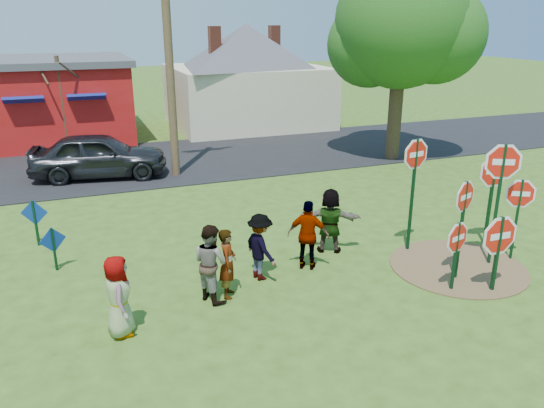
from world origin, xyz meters
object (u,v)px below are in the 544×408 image
Objects in this scene: utility_pole at (168,36)px; leafy_tree at (404,28)px; stop_sign_a at (457,243)px; person_a at (118,296)px; stop_sign_d at (494,178)px; stop_sign_c at (501,177)px; stop_sign_b at (415,166)px; suv at (99,155)px; person_b at (228,263)px.

leafy_tree is at bearing -4.77° from utility_pole.
stop_sign_a reaches higher than person_a.
leafy_tree is (9.19, -0.77, 0.20)m from utility_pole.
person_a is 11.59m from utility_pole.
person_a is at bearing -169.09° from stop_sign_d.
stop_sign_c is at bearing -110.58° from leafy_tree.
utility_pole is (-4.21, 8.97, 2.85)m from stop_sign_b.
utility_pole is at bearing 175.23° from leafy_tree.
stop_sign_b is 0.63× the size of suv.
stop_sign_a is at bearing -70.83° from utility_pole.
stop_sign_b is 5.23m from person_b.
person_a is 16.17m from leafy_tree.
stop_sign_d is 1.63× the size of person_a.
stop_sign_a is 1.11× the size of person_b.
stop_sign_c is 1.30m from stop_sign_d.
leafy_tree is at bearing -25.68° from person_b.
suv is (-8.28, 11.06, -1.33)m from stop_sign_c.
person_b is (2.30, 0.69, -0.03)m from person_a.
utility_pole reaches higher than person_b.
stop_sign_a is 0.56× the size of stop_sign_b.
utility_pole is at bearing 93.45° from stop_sign_a.
stop_sign_a reaches higher than person_b.
leafy_tree is (5.32, 10.36, 4.14)m from stop_sign_a.
suv is at bearing 152.29° from stop_sign_c.
leafy_tree is at bearing -87.20° from suv.
suv is (0.38, 11.01, 0.07)m from person_a.
stop_sign_c is 1.20× the size of stop_sign_d.
stop_sign_c is at bearing -133.38° from suv.
stop_sign_c reaches higher than person_a.
stop_sign_c reaches higher than stop_sign_b.
stop_sign_c is 10.71m from leafy_tree.
stop_sign_d is at bearing -65.29° from person_b.
stop_sign_d is 11.77m from utility_pole.
stop_sign_a is at bearing -139.46° from stop_sign_d.
stop_sign_b is at bearing -59.83° from person_b.
stop_sign_b is 1.17× the size of stop_sign_d.
suv is (-6.90, 9.67, -1.36)m from stop_sign_b.
person_a is 0.33× the size of suv.
stop_sign_a is 3.11m from stop_sign_d.
stop_sign_a is at bearing -85.22° from person_b.
leafy_tree reaches higher than stop_sign_a.
utility_pole is at bearing 105.03° from stop_sign_b.
person_b is at bearing 177.42° from stop_sign_b.
suv reaches higher than person_b.
stop_sign_a is 12.42m from utility_pole.
person_a is 2.40m from person_b.
suv is 0.50× the size of utility_pole.
suv is 12.75m from leafy_tree.
stop_sign_b is 11.96m from suv.
suv is (-9.03, 10.07, -0.96)m from stop_sign_d.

